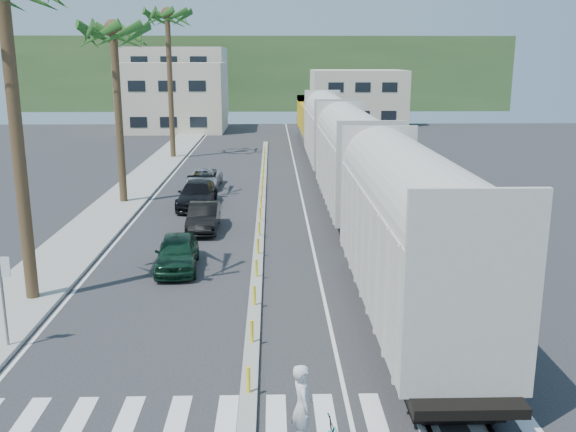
% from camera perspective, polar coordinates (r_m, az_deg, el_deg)
% --- Properties ---
extents(ground, '(140.00, 140.00, 0.00)m').
position_cam_1_polar(ground, '(18.06, -3.40, -14.23)').
color(ground, '#28282B').
rests_on(ground, ground).
extents(sidewalk, '(3.00, 90.00, 0.15)m').
position_cam_1_polar(sidewalk, '(42.77, -13.76, 2.09)').
color(sidewalk, gray).
rests_on(sidewalk, ground).
extents(rails, '(1.56, 100.00, 0.06)m').
position_cam_1_polar(rails, '(44.94, 4.16, 2.96)').
color(rails, black).
rests_on(rails, ground).
extents(median, '(0.45, 60.00, 0.85)m').
position_cam_1_polar(median, '(36.86, -2.40, 0.65)').
color(median, gray).
rests_on(median, ground).
extents(crosswalk, '(14.00, 2.20, 0.01)m').
position_cam_1_polar(crosswalk, '(16.32, -3.64, -17.51)').
color(crosswalk, silver).
rests_on(crosswalk, ground).
extents(lane_markings, '(9.42, 90.00, 0.01)m').
position_cam_1_polar(lane_markings, '(41.89, -5.24, 2.09)').
color(lane_markings, silver).
rests_on(lane_markings, ground).
extents(freight_train, '(3.00, 60.94, 5.85)m').
position_cam_1_polar(freight_train, '(40.78, 4.73, 5.92)').
color(freight_train, beige).
rests_on(freight_train, ground).
extents(palm_trees, '(3.50, 37.20, 13.75)m').
position_cam_1_polar(palm_trees, '(39.67, -14.81, 16.75)').
color(palm_trees, brown).
rests_on(palm_trees, ground).
extents(street_sign, '(0.60, 0.08, 3.00)m').
position_cam_1_polar(street_sign, '(20.66, -24.09, -5.80)').
color(street_sign, slate).
rests_on(street_sign, ground).
extents(buildings, '(38.00, 27.00, 10.00)m').
position_cam_1_polar(buildings, '(87.96, -6.16, 11.07)').
color(buildings, beige).
rests_on(buildings, ground).
extents(hillside, '(80.00, 20.00, 12.00)m').
position_cam_1_polar(hillside, '(115.95, -1.81, 12.60)').
color(hillside, '#385628').
rests_on(hillside, ground).
extents(car_lead, '(2.24, 4.41, 1.43)m').
position_cam_1_polar(car_lead, '(26.86, -9.83, -3.20)').
color(car_lead, '#103120').
rests_on(car_lead, ground).
extents(car_second, '(1.54, 4.20, 1.37)m').
position_cam_1_polar(car_second, '(32.66, -7.52, -0.10)').
color(car_second, black).
rests_on(car_second, ground).
extents(car_third, '(2.18, 5.15, 1.48)m').
position_cam_1_polar(car_third, '(37.91, -8.07, 1.91)').
color(car_third, black).
rests_on(car_third, ground).
extents(car_rear, '(2.39, 4.60, 1.24)m').
position_cam_1_polar(car_rear, '(43.65, -7.44, 3.33)').
color(car_rear, '#AEB0B4').
rests_on(car_rear, ground).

